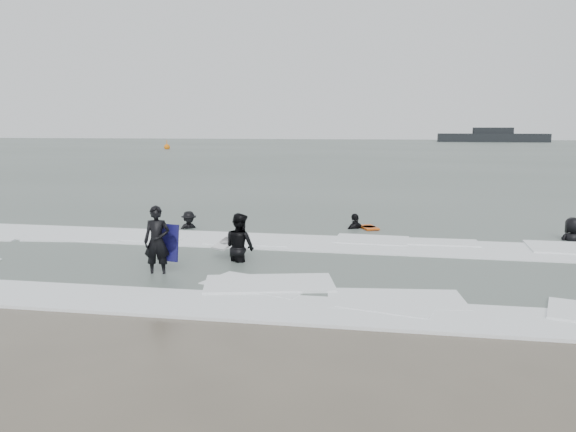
% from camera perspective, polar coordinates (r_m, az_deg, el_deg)
% --- Properties ---
extents(ground, '(320.00, 320.00, 0.00)m').
position_cam_1_polar(ground, '(12.66, -4.35, -8.44)').
color(ground, brown).
rests_on(ground, ground).
extents(sea, '(320.00, 320.00, 0.00)m').
position_cam_1_polar(sea, '(91.77, 8.99, 6.60)').
color(sea, '#47544C').
rests_on(sea, ground).
extents(surfer_centre, '(0.73, 0.53, 1.85)m').
position_cam_1_polar(surfer_centre, '(14.90, -13.05, -5.96)').
color(surfer_centre, black).
rests_on(surfer_centre, ground).
extents(surfer_wading, '(1.21, 1.15, 1.97)m').
position_cam_1_polar(surfer_wading, '(16.03, -4.89, -4.69)').
color(surfer_wading, black).
rests_on(surfer_wading, ground).
extents(surfer_breaker, '(1.14, 1.10, 1.56)m').
position_cam_1_polar(surfer_breaker, '(21.18, -10.02, -1.43)').
color(surfer_breaker, black).
rests_on(surfer_breaker, ground).
extents(surfer_right_near, '(1.05, 1.02, 1.76)m').
position_cam_1_polar(surfer_right_near, '(21.11, 6.85, -1.39)').
color(surfer_right_near, black).
rests_on(surfer_right_near, ground).
extents(surfer_right_far, '(1.12, 0.90, 1.98)m').
position_cam_1_polar(surfer_right_far, '(21.00, 26.90, -2.36)').
color(surfer_right_far, black).
rests_on(surfer_right_far, ground).
extents(surf_foam, '(30.03, 9.06, 0.09)m').
position_cam_1_polar(surf_foam, '(16.12, -0.88, -4.44)').
color(surf_foam, white).
rests_on(surf_foam, ground).
extents(bodyboards, '(5.39, 8.07, 1.25)m').
position_cam_1_polar(bodyboards, '(17.18, -1.83, -2.03)').
color(bodyboards, '#100E44').
rests_on(bodyboards, ground).
extents(buoy, '(1.00, 1.00, 1.65)m').
position_cam_1_polar(buoy, '(98.05, -12.20, 6.87)').
color(buoy, orange).
rests_on(buoy, ground).
extents(vessel_horizon, '(26.43, 4.72, 3.59)m').
position_cam_1_polar(vessel_horizon, '(150.52, 20.07, 7.57)').
color(vessel_horizon, black).
rests_on(vessel_horizon, ground).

